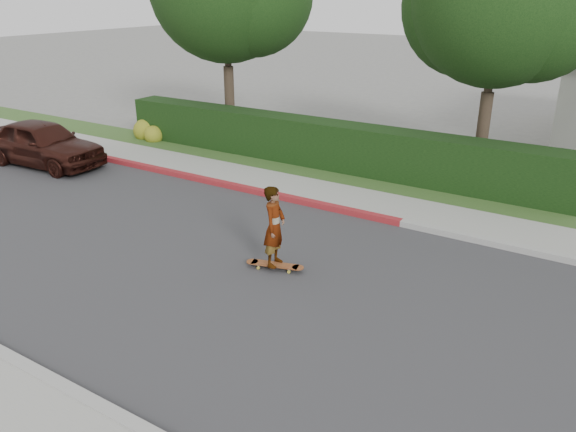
% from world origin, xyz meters
% --- Properties ---
extents(ground, '(120.00, 120.00, 0.00)m').
position_xyz_m(ground, '(0.00, 0.00, 0.00)').
color(ground, slate).
rests_on(ground, ground).
extents(road, '(60.00, 8.00, 0.01)m').
position_xyz_m(road, '(0.00, 0.00, 0.01)').
color(road, '#2D2D30').
rests_on(road, ground).
extents(curb_near, '(60.00, 0.20, 0.15)m').
position_xyz_m(curb_near, '(0.00, -4.10, 0.07)').
color(curb_near, '#9E9E99').
rests_on(curb_near, ground).
extents(curb_far, '(60.00, 0.20, 0.15)m').
position_xyz_m(curb_far, '(0.00, 4.10, 0.07)').
color(curb_far, '#9E9E99').
rests_on(curb_far, ground).
extents(curb_red_section, '(12.00, 0.21, 0.15)m').
position_xyz_m(curb_red_section, '(-5.00, 4.10, 0.08)').
color(curb_red_section, maroon).
rests_on(curb_red_section, ground).
extents(sidewalk_far, '(60.00, 1.60, 0.12)m').
position_xyz_m(sidewalk_far, '(0.00, 5.00, 0.06)').
color(sidewalk_far, gray).
rests_on(sidewalk_far, ground).
extents(planting_strip, '(60.00, 1.60, 0.10)m').
position_xyz_m(planting_strip, '(0.00, 6.60, 0.05)').
color(planting_strip, '#2D4C1E').
rests_on(planting_strip, ground).
extents(hedge, '(15.00, 1.00, 1.50)m').
position_xyz_m(hedge, '(-3.00, 7.20, 0.75)').
color(hedge, black).
rests_on(hedge, ground).
extents(flowering_shrub, '(1.40, 1.00, 0.90)m').
position_xyz_m(flowering_shrub, '(-10.01, 6.74, 0.33)').
color(flowering_shrub, '#2D4C19').
rests_on(flowering_shrub, ground).
extents(tree_center, '(5.66, 4.84, 7.44)m').
position_xyz_m(tree_center, '(1.49, 9.19, 4.90)').
color(tree_center, '#33261C').
rests_on(tree_center, ground).
extents(skateboard, '(1.22, 0.56, 0.11)m').
position_xyz_m(skateboard, '(-0.32, 0.60, 0.11)').
color(skateboard, gold).
rests_on(skateboard, ground).
extents(skateboarder, '(0.51, 0.67, 1.66)m').
position_xyz_m(skateboarder, '(-0.32, 0.60, 0.95)').
color(skateboarder, white).
rests_on(skateboarder, skateboard).
extents(car_maroon, '(4.37, 1.97, 1.46)m').
position_xyz_m(car_maroon, '(-10.55, 2.73, 0.73)').
color(car_maroon, '#341610').
rests_on(car_maroon, ground).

